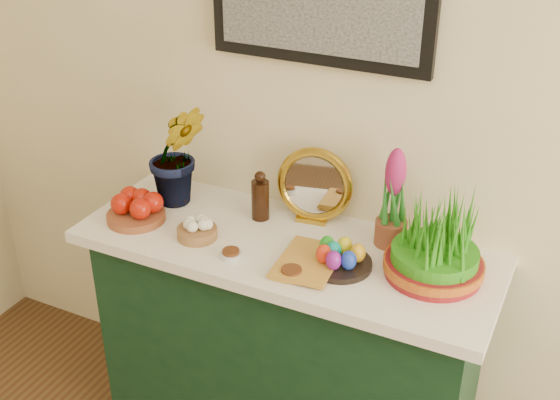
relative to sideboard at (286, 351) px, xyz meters
The scene contains 13 objects.
sideboard is the anchor object (origin of this frame).
tablecloth 0.45m from the sideboard, ahead, with size 1.40×0.55×0.04m, color white.
hyacinth_green 0.86m from the sideboard, 169.95° to the left, with size 0.25×0.21×0.50m, color #267A26.
apple_bowl 0.74m from the sideboard, 169.32° to the right, with size 0.26×0.26×0.10m.
garlic_basket 0.58m from the sideboard, 159.11° to the right, with size 0.14×0.14×0.07m.
vinegar_cruet 0.57m from the sideboard, 145.69° to the left, with size 0.06×0.06×0.18m.
mirror 0.62m from the sideboard, 83.74° to the left, with size 0.27×0.10×0.27m.
book 0.49m from the sideboard, 73.83° to the right, with size 0.16×0.24×0.03m, color gold.
spice_dish_left 0.52m from the sideboard, 125.74° to the right, with size 0.07×0.07×0.03m.
spice_dish_right 0.52m from the sideboard, 60.30° to the right, with size 0.08×0.08×0.03m.
egg_plate 0.54m from the sideboard, 16.70° to the right, with size 0.22×0.22×0.08m.
hyacinth_pink 0.70m from the sideboard, 24.19° to the left, with size 0.10×0.10×0.34m.
wheatgrass_sabzeh 0.75m from the sideboard, ahead, with size 0.30×0.30×0.25m.
Camera 1 is at (0.42, 0.23, 2.10)m, focal length 45.00 mm.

